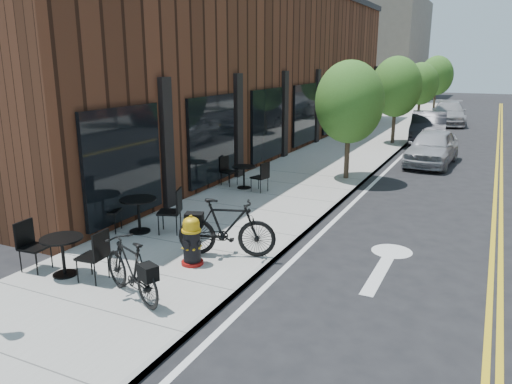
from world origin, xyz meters
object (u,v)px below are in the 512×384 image
Objects in this scene: bicycle_left at (131,269)px; parked_car_a at (432,147)px; bistro_set_a at (63,251)px; bistro_set_c at (244,174)px; parked_car_b at (428,128)px; bicycle_right at (227,228)px; parked_car_c at (448,113)px; fire_hydrant at (192,241)px; bistro_set_b at (139,210)px.

parked_car_a reaches higher than bicycle_left.
bistro_set_a reaches higher than bistro_set_c.
bistro_set_c is at bearing 84.55° from bistro_set_a.
parked_car_b is at bearing 102.19° from parked_car_a.
bicycle_right is 25.25m from parked_car_c.
bistro_set_c is (0.06, 7.09, -0.03)m from bistro_set_a.
parked_car_b is at bearing 82.32° from fire_hydrant.
parked_car_b is (2.21, 19.41, 0.12)m from bicycle_left.
parked_car_a is at bearing 69.24° from bistro_set_c.
bicycle_right reaches higher than fire_hydrant.
parked_car_c is (4.03, 20.18, 0.14)m from bistro_set_c.
parked_car_b is at bearing 73.59° from bistro_set_a.
bistro_set_c is (0.33, 4.60, -0.07)m from bistro_set_b.
bistro_set_a is at bearing -105.03° from parked_car_a.
fire_hydrant reaches higher than bistro_set_c.
parked_car_c is (0.19, 8.03, -0.04)m from parked_car_b.
parked_car_c reaches higher than fire_hydrant.
bistro_set_b is (-1.96, 2.66, -0.00)m from bicycle_left.
parked_car_b is at bearing 54.11° from bistro_set_b.
fire_hydrant is 0.78m from bicycle_right.
bicycle_right is at bearing 38.32° from bistro_set_a.
bistro_set_a is at bearing -76.97° from bistro_set_c.
bistro_set_a is 0.91× the size of bistro_set_b.
bicycle_left is at bearing -75.56° from bistro_set_b.
parked_car_a reaches higher than bistro_set_b.
parked_car_a is 13.39m from parked_car_c.
bistro_set_b is at bearing 152.13° from fire_hydrant.
parked_car_b is at bearing -25.11° from bicycle_right.
fire_hydrant is at bearing -100.58° from parked_car_c.
parked_car_b reaches higher than bicycle_left.
bistro_set_b is (-2.48, 0.40, -0.08)m from bicycle_right.
bicycle_left is at bearing -10.88° from bistro_set_a.
parked_car_c is (2.27, 25.84, 0.12)m from fire_hydrant.
bistro_set_b is at bearing -120.32° from bicycle_left.
bistro_set_a is 27.58m from parked_car_c.
fire_hydrant is at bearing -99.33° from parked_car_a.
parked_car_b is (3.90, 19.24, 0.16)m from bistro_set_a.
parked_car_c is (4.10, 27.27, 0.12)m from bistro_set_a.
bistro_set_c is at bearing -112.90° from parked_car_b.
parked_car_a is 5.40m from parked_car_b.
parked_car_c is at bearing 58.10° from bistro_set_b.
bicycle_left reaches higher than bistro_set_b.
bicycle_right is 12.06m from parked_car_a.
parked_car_c is at bearing 96.27° from parked_car_a.
bicycle_left is (-0.13, -1.61, 0.05)m from fire_hydrant.
parked_car_c reaches higher than bistro_set_c.
bistro_set_c is at bearing -144.01° from bicycle_left.
bistro_set_a is 0.36× the size of parked_car_c.
parked_car_b reaches higher than bistro_set_c.
bistro_set_a is 0.44× the size of parked_car_a.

